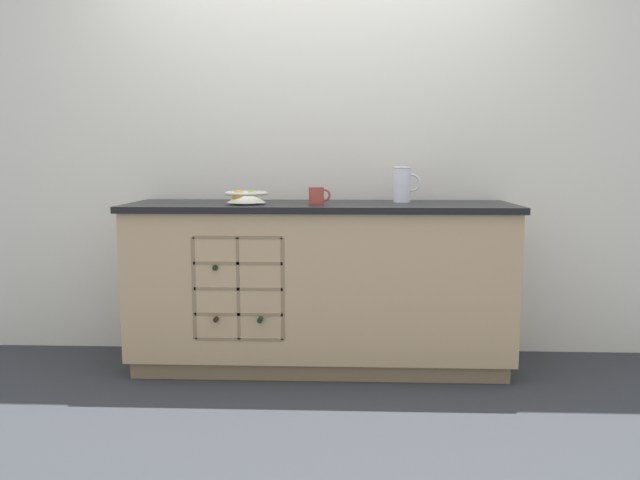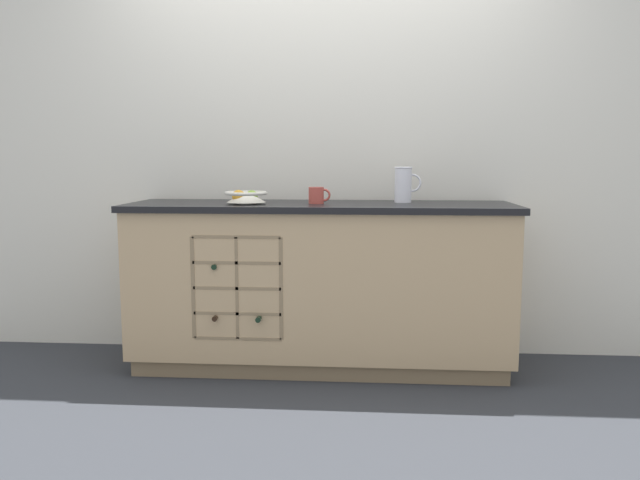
# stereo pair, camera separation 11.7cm
# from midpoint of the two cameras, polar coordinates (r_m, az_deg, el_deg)

# --- Properties ---
(ground_plane) EXTENTS (14.00, 14.00, 0.00)m
(ground_plane) POSITION_cam_midpoint_polar(r_m,az_deg,el_deg) (3.59, 0.96, -11.43)
(ground_plane) COLOR #2D3035
(back_wall) EXTENTS (4.46, 0.06, 2.55)m
(back_wall) POSITION_cam_midpoint_polar(r_m,az_deg,el_deg) (3.74, 1.31, 9.20)
(back_wall) COLOR silver
(back_wall) RESTS_ON ground_plane
(kitchen_island) EXTENTS (2.10, 0.62, 0.92)m
(kitchen_island) POSITION_cam_midpoint_polar(r_m,az_deg,el_deg) (3.46, 0.89, -4.11)
(kitchen_island) COLOR #8B7354
(kitchen_island) RESTS_ON ground_plane
(fruit_bowl) EXTENTS (0.23, 0.23, 0.08)m
(fruit_bowl) POSITION_cam_midpoint_polar(r_m,az_deg,el_deg) (3.36, -5.79, 4.02)
(fruit_bowl) COLOR silver
(fruit_bowl) RESTS_ON kitchen_island
(white_pitcher) EXTENTS (0.15, 0.10, 0.20)m
(white_pitcher) POSITION_cam_midpoint_polar(r_m,az_deg,el_deg) (3.51, 8.62, 5.10)
(white_pitcher) COLOR white
(white_pitcher) RESTS_ON kitchen_island
(ceramic_mug) EXTENTS (0.12, 0.08, 0.09)m
(ceramic_mug) POSITION_cam_midpoint_polar(r_m,az_deg,el_deg) (3.38, 0.71, 4.11)
(ceramic_mug) COLOR #B7473D
(ceramic_mug) RESTS_ON kitchen_island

